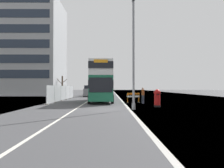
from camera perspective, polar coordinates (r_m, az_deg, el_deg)
ground at (r=18.96m, az=1.09°, el=-6.53°), size 140.00×280.00×0.10m
double_decker_bus at (r=28.60m, az=-2.82°, el=0.65°), size 3.18×10.80×4.84m
lamppost_foreground at (r=18.92m, az=5.44°, el=6.87°), size 0.29×0.70×9.22m
red_pillar_postbox at (r=21.51m, az=11.34°, el=-3.31°), size 0.64×0.64×1.64m
roadworks_barrier at (r=26.79m, az=5.38°, el=-3.18°), size 1.59×0.79×1.17m
construction_site_fence at (r=32.80m, az=-12.19°, el=-2.27°), size 0.44×17.20×2.09m
car_oncoming_near at (r=44.88m, az=-5.80°, el=-1.83°), size 2.02×4.16×2.21m
car_receding_mid at (r=51.84m, az=-5.33°, el=-1.73°), size 2.00×4.15×2.17m
bare_tree_far_verge_near at (r=52.03m, az=-12.45°, el=-0.20°), size 2.62×2.57×4.46m
pedestrian_at_kerb at (r=25.64m, az=7.78°, el=-2.89°), size 0.34×0.34×1.80m
backdrop_office_block at (r=60.62m, az=-25.16°, el=8.05°), size 26.41×14.68×22.20m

